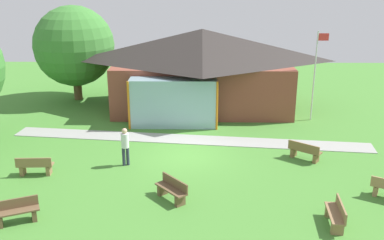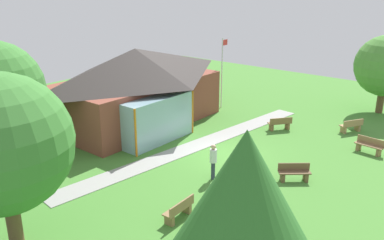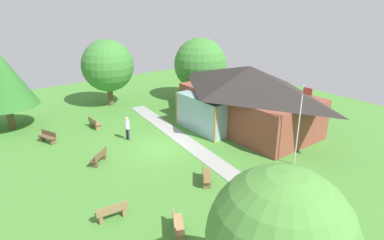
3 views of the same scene
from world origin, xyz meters
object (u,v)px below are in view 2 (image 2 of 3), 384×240
object	(u,v)px
bench_front_left	(271,238)
bench_front_center	(294,173)
flagpole	(222,70)
tree_lawn_corner	(243,220)
bench_front_right	(369,146)
bench_lawn_far_right	(351,126)
tree_west_hedge	(1,144)
pavilion	(137,86)
bench_mid_left	(179,210)
visitor_strolling_lawn	(213,159)
bench_mid_right	(280,124)

from	to	relation	value
bench_front_left	bench_front_center	distance (m)	5.51
bench_front_left	flagpole	bearing A→B (deg)	-162.33
bench_front_center	tree_lawn_corner	size ratio (longest dim) A/B	0.23
bench_front_right	bench_lawn_far_right	size ratio (longest dim) A/B	1.01
bench_lawn_far_right	tree_west_hedge	bearing A→B (deg)	-165.77
pavilion	bench_mid_left	world-z (taller)	pavilion
flagpole	tree_west_hedge	bearing A→B (deg)	-167.79
visitor_strolling_lawn	bench_front_center	bearing A→B (deg)	-74.48
pavilion	flagpole	size ratio (longest dim) A/B	2.25
bench_mid_left	tree_west_hedge	size ratio (longest dim) A/B	0.24
bench_mid_left	bench_front_left	xyz separation A→B (m)	(0.67, -3.71, 0.00)
bench_lawn_far_right	tree_lawn_corner	size ratio (longest dim) A/B	0.25
tree_lawn_corner	tree_west_hedge	world-z (taller)	tree_west_hedge
bench_mid_left	tree_west_hedge	world-z (taller)	tree_west_hedge
pavilion	bench_mid_right	size ratio (longest dim) A/B	7.91
pavilion	visitor_strolling_lawn	xyz separation A→B (m)	(-3.34, -8.62, -1.53)
bench_front_left	bench_lawn_far_right	size ratio (longest dim) A/B	1.02
tree_lawn_corner	bench_mid_right	bearing A→B (deg)	24.32
pavilion	tree_west_hedge	size ratio (longest dim) A/B	1.85
bench_lawn_far_right	bench_mid_left	bearing A→B (deg)	-157.33
pavilion	bench_mid_right	xyz separation A→B (m)	(4.72, -7.90, -2.15)
bench_front_center	tree_west_hedge	distance (m)	12.61
bench_lawn_far_right	visitor_strolling_lawn	xyz separation A→B (m)	(-10.53, 2.91, 0.62)
bench_lawn_far_right	pavilion	bearing A→B (deg)	152.00
flagpole	tree_west_hedge	size ratio (longest dim) A/B	0.82
visitor_strolling_lawn	bench_front_right	bearing A→B (deg)	-51.60
pavilion	tree_lawn_corner	size ratio (longest dim) A/B	1.89
tree_lawn_corner	tree_west_hedge	bearing A→B (deg)	96.60
bench_front_center	bench_front_right	bearing A→B (deg)	-147.26
bench_front_right	bench_front_center	world-z (taller)	same
bench_mid_right	bench_front_center	bearing A→B (deg)	-109.44
pavilion	bench_lawn_far_right	distance (m)	13.76
bench_front_right	tree_west_hedge	xyz separation A→B (m)	(-16.44, 7.29, 3.41)
bench_mid_left	visitor_strolling_lawn	xyz separation A→B (m)	(3.68, 1.07, 0.62)
flagpole	bench_front_right	world-z (taller)	flagpole
pavilion	bench_mid_left	size ratio (longest dim) A/B	7.60
tree_lawn_corner	visitor_strolling_lawn	bearing A→B (deg)	40.04
bench_lawn_far_right	visitor_strolling_lawn	size ratio (longest dim) A/B	0.87
bench_mid_left	visitor_strolling_lawn	world-z (taller)	visitor_strolling_lawn
bench_mid_right	tree_lawn_corner	xyz separation A→B (m)	(-15.58, -7.04, 3.59)
visitor_strolling_lawn	tree_west_hedge	bearing A→B (deg)	143.31
flagpole	tree_west_hedge	xyz separation A→B (m)	(-18.29, -3.96, 0.97)
flagpole	bench_mid_right	bearing A→B (deg)	-106.44
bench_lawn_far_right	tree_west_hedge	size ratio (longest dim) A/B	0.24
bench_front_center	tree_lawn_corner	world-z (taller)	tree_lawn_corner
bench_mid_right	tree_west_hedge	world-z (taller)	tree_west_hedge
visitor_strolling_lawn	tree_lawn_corner	distance (m)	10.26
pavilion	bench_front_center	distance (m)	11.96
pavilion	tree_west_hedge	world-z (taller)	tree_west_hedge
bench_mid_right	bench_front_left	bearing A→B (deg)	-116.24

